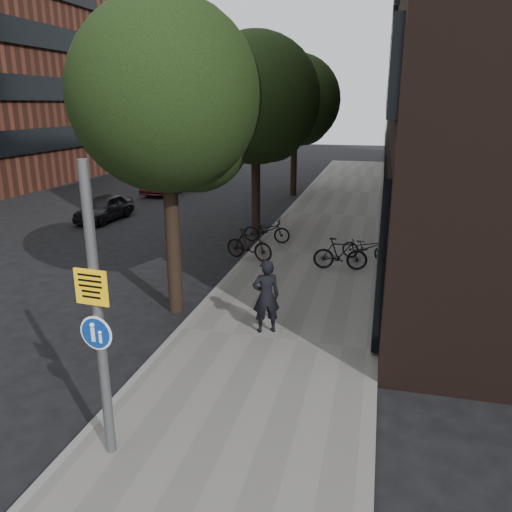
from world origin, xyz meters
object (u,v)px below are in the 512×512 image
(signpost, at_px, (98,316))
(parked_car_near, at_px, (104,208))
(parked_bike_facade_near, at_px, (367,247))
(pedestrian, at_px, (266,296))

(signpost, relative_size, parked_car_near, 1.28)
(signpost, bearing_deg, parked_bike_facade_near, 77.03)
(pedestrian, bearing_deg, signpost, 49.69)
(signpost, relative_size, pedestrian, 2.53)
(pedestrian, relative_size, parked_bike_facade_near, 1.04)
(signpost, bearing_deg, pedestrian, 78.15)
(parked_bike_facade_near, height_order, parked_car_near, parked_car_near)
(parked_bike_facade_near, relative_size, parked_car_near, 0.49)
(signpost, distance_m, pedestrian, 4.95)
(pedestrian, distance_m, parked_car_near, 13.87)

